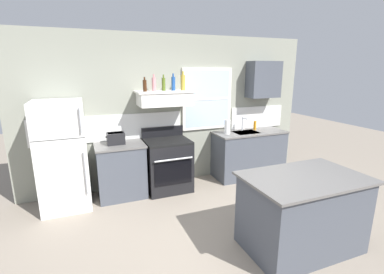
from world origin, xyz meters
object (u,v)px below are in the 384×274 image
Objects in this scene: dish_soap_bottle at (255,125)px; kitchen_island at (302,212)px; bottle_champagne_gold_foil at (183,82)px; refrigerator at (63,156)px; bottle_brown_stout at (145,85)px; stove_range at (168,164)px; bottle_olive_oil_square at (164,84)px; bottle_rose_pink at (154,84)px; paper_towel_roll at (227,127)px; toaster at (116,138)px; bottle_blue_liqueur at (173,83)px.

kitchen_island is (-0.88, -2.31, -0.54)m from dish_soap_bottle.
bottle_champagne_gold_foil reaches higher than dish_soap_bottle.
dish_soap_bottle is (3.53, 0.16, 0.17)m from refrigerator.
bottle_champagne_gold_foil reaches higher than bottle_brown_stout.
bottle_olive_oil_square is at bearing 90.38° from stove_range.
bottle_champagne_gold_foil reaches higher than stove_range.
dish_soap_bottle is at bearing 1.53° from bottle_champagne_gold_foil.
dish_soap_bottle is 2.53m from kitchen_island.
bottle_olive_oil_square is 0.19× the size of kitchen_island.
dish_soap_bottle is at bearing -0.44° from bottle_rose_pink.
stove_range is 1.41m from bottle_rose_pink.
paper_towel_roll is 2.29m from kitchen_island.
toaster is 0.27× the size of stove_range.
refrigerator is 1.95m from bottle_olive_oil_square.
bottle_blue_liqueur is 0.20× the size of kitchen_island.
bottle_blue_liqueur is 2.80m from kitchen_island.
dish_soap_bottle reaches higher than kitchen_island.
bottle_brown_stout is 0.50m from bottle_blue_liqueur.
stove_range is at bearing -175.82° from dish_soap_bottle.
bottle_champagne_gold_foil is at bearing 1.62° from toaster.
bottle_brown_stout is 0.17× the size of kitchen_island.
paper_towel_roll is at bearing -1.66° from bottle_brown_stout.
toaster is 1.10m from bottle_rose_pink.
stove_range is 1.40m from bottle_olive_oil_square.
dish_soap_bottle is at bearing 1.44° from bottle_brown_stout.
refrigerator is 3.43m from kitchen_island.
bottle_brown_stout is 0.86× the size of paper_towel_roll.
bottle_rose_pink is 1.01× the size of paper_towel_roll.
bottle_brown_stout reaches higher than refrigerator.
stove_range is at bearing -4.22° from toaster.
bottle_rose_pink is 0.96× the size of bottle_blue_liqueur.
bottle_blue_liqueur reaches higher than kitchen_island.
refrigerator is 6.21× the size of bottle_olive_oil_square.
bottle_brown_stout is at bearing -157.38° from bottle_rose_pink.
kitchen_island is at bearing -73.66° from bottle_champagne_gold_foil.
bottle_blue_liqueur reaches higher than bottle_rose_pink.
kitchen_island is (0.66, -2.26, -1.42)m from bottle_champagne_gold_foil.
bottle_brown_stout is 1.73m from paper_towel_roll.
refrigerator is at bearing -175.93° from bottle_blue_liqueur.
paper_towel_roll is 0.69m from dish_soap_bottle.
bottle_rose_pink is 0.33m from bottle_blue_liqueur.
bottle_rose_pink is 1.59m from paper_towel_roll.
bottle_blue_liqueur is 0.17m from bottle_champagne_gold_foil.
refrigerator is 1.82m from bottle_rose_pink.
bottle_champagne_gold_foil reaches higher than refrigerator.
kitchen_island is (2.65, -2.15, -0.37)m from refrigerator.
bottle_brown_stout is 0.72× the size of bottle_champagne_gold_foil.
kitchen_island is at bearing -110.92° from dish_soap_bottle.
bottle_champagne_gold_foil is (1.18, 0.03, 0.87)m from toaster.
bottle_blue_liqueur is at bearing 110.16° from kitchen_island.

